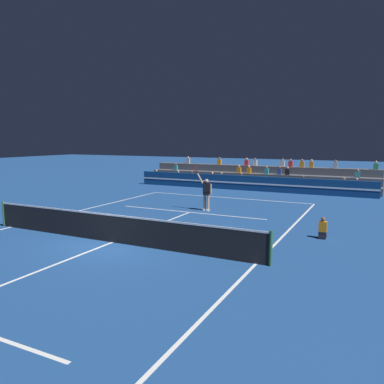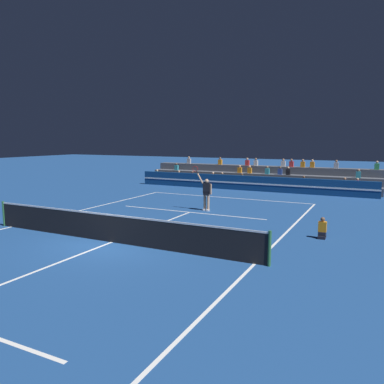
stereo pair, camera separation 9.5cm
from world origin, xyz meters
TOP-DOWN VIEW (x-y plane):
  - ground_plane at (0.00, 0.00)m, footprint 120.00×120.00m
  - court_lines at (0.00, 0.00)m, footprint 11.10×23.90m
  - tennis_net at (0.00, 0.00)m, footprint 12.00×0.10m
  - sponsor_banner_wall at (0.00, 15.84)m, footprint 18.00×0.26m
  - bleacher_stand at (0.01, 18.38)m, footprint 18.32×2.85m
  - ball_kid_courtside at (6.94, 4.04)m, footprint 0.30×0.36m
  - tennis_player at (0.59, 7.22)m, footprint 1.14×0.33m
  - tennis_ball at (-0.59, 3.20)m, footprint 0.07×0.07m

SIDE VIEW (x-z plane):
  - ground_plane at x=0.00m, z-range 0.00..0.00m
  - court_lines at x=0.00m, z-range 0.00..0.01m
  - tennis_ball at x=-0.59m, z-range 0.00..0.07m
  - ball_kid_courtside at x=6.94m, z-range -0.09..0.75m
  - tennis_net at x=0.00m, z-range -0.01..1.09m
  - sponsor_banner_wall at x=0.00m, z-range 0.00..1.10m
  - bleacher_stand at x=0.01m, z-range -0.49..1.79m
  - tennis_player at x=0.59m, z-range -0.23..2.21m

